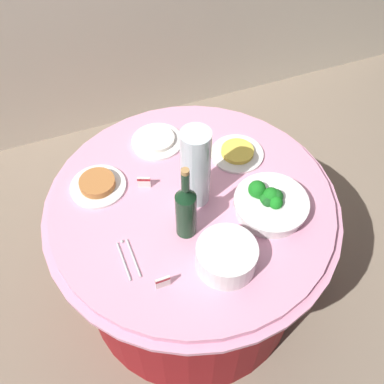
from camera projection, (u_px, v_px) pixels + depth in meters
ground_plane at (192, 287)px, 2.30m from camera, size 6.00×6.00×0.00m
buffet_table at (192, 249)px, 2.01m from camera, size 1.16×1.16×0.74m
broccoli_bowl at (270, 203)px, 1.66m from camera, size 0.28×0.28×0.11m
plate_stack at (226, 257)px, 1.51m from camera, size 0.21×0.21×0.10m
wine_bottle at (186, 210)px, 1.53m from camera, size 0.07×0.07×0.34m
decorative_fruit_vase at (195, 169)px, 1.60m from camera, size 0.11×0.11×0.34m
serving_tongs at (128, 258)px, 1.56m from camera, size 0.05×0.17×0.01m
food_plate_peanuts at (98, 185)px, 1.75m from camera, size 0.22×0.22×0.04m
food_plate_fried_egg at (237, 153)px, 1.86m from camera, size 0.22×0.22×0.03m
food_plate_rice at (157, 140)px, 1.90m from camera, size 0.22×0.22×0.03m
label_placard_front at (144, 182)px, 1.74m from camera, size 0.05×0.03×0.05m
label_placard_mid at (163, 282)px, 1.47m from camera, size 0.05×0.01×0.05m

